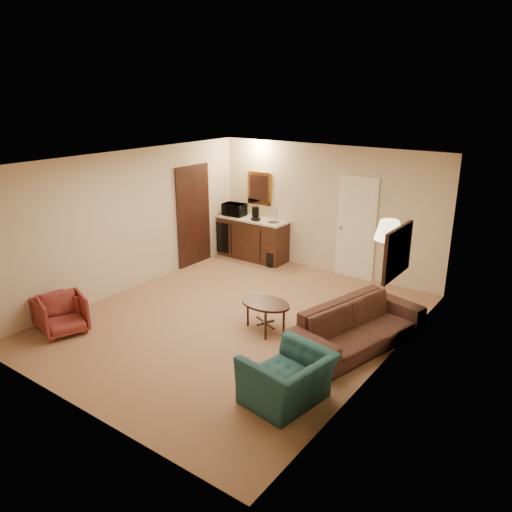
{
  "coord_description": "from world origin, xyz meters",
  "views": [
    {
      "loc": [
        4.66,
        -5.88,
        3.64
      ],
      "look_at": [
        0.04,
        0.5,
        0.99
      ],
      "focal_mm": 35.0,
      "sensor_mm": 36.0,
      "label": 1
    }
  ],
  "objects_px": {
    "floor_lamp": "(385,272)",
    "teal_armchair": "(287,370)",
    "sofa": "(359,319)",
    "rose_chair_near": "(56,311)",
    "coffee_table": "(265,316)",
    "microwave": "(234,208)",
    "coffee_maker": "(256,214)",
    "wetbar_cabinet": "(253,238)",
    "waste_bin": "(272,259)",
    "rose_chair_far": "(63,313)"
  },
  "relations": [
    {
      "from": "floor_lamp",
      "to": "teal_armchair",
      "type": "bearing_deg",
      "value": -91.06
    },
    {
      "from": "sofa",
      "to": "rose_chair_near",
      "type": "height_order",
      "value": "sofa"
    },
    {
      "from": "teal_armchair",
      "to": "coffee_table",
      "type": "distance_m",
      "value": 1.93
    },
    {
      "from": "coffee_table",
      "to": "rose_chair_near",
      "type": "bearing_deg",
      "value": -145.62
    },
    {
      "from": "sofa",
      "to": "microwave",
      "type": "distance_m",
      "value": 4.8
    },
    {
      "from": "coffee_table",
      "to": "floor_lamp",
      "type": "bearing_deg",
      "value": 46.34
    },
    {
      "from": "floor_lamp",
      "to": "coffee_maker",
      "type": "bearing_deg",
      "value": 160.54
    },
    {
      "from": "wetbar_cabinet",
      "to": "teal_armchair",
      "type": "distance_m",
      "value": 5.46
    },
    {
      "from": "wetbar_cabinet",
      "to": "waste_bin",
      "type": "bearing_deg",
      "value": -16.73
    },
    {
      "from": "microwave",
      "to": "wetbar_cabinet",
      "type": "bearing_deg",
      "value": -1.92
    },
    {
      "from": "microwave",
      "to": "coffee_maker",
      "type": "distance_m",
      "value": 0.65
    },
    {
      "from": "coffee_table",
      "to": "waste_bin",
      "type": "xyz_separation_m",
      "value": [
        -1.6,
        2.54,
        -0.09
      ]
    },
    {
      "from": "coffee_table",
      "to": "wetbar_cabinet",
      "type": "bearing_deg",
      "value": 129.42
    },
    {
      "from": "sofa",
      "to": "teal_armchair",
      "type": "bearing_deg",
      "value": -168.82
    },
    {
      "from": "floor_lamp",
      "to": "coffee_table",
      "type": "bearing_deg",
      "value": -133.66
    },
    {
      "from": "wetbar_cabinet",
      "to": "rose_chair_far",
      "type": "relative_size",
      "value": 2.48
    },
    {
      "from": "microwave",
      "to": "sofa",
      "type": "bearing_deg",
      "value": -33.84
    },
    {
      "from": "sofa",
      "to": "waste_bin",
      "type": "xyz_separation_m",
      "value": [
        -3.0,
        2.16,
        -0.28
      ]
    },
    {
      "from": "rose_chair_near",
      "to": "waste_bin",
      "type": "relative_size",
      "value": 1.9
    },
    {
      "from": "wetbar_cabinet",
      "to": "coffee_maker",
      "type": "distance_m",
      "value": 0.63
    },
    {
      "from": "floor_lamp",
      "to": "sofa",
      "type": "bearing_deg",
      "value": -87.49
    },
    {
      "from": "rose_chair_near",
      "to": "microwave",
      "type": "height_order",
      "value": "microwave"
    },
    {
      "from": "teal_armchair",
      "to": "coffee_maker",
      "type": "xyz_separation_m",
      "value": [
        -3.4,
        4.05,
        0.64
      ]
    },
    {
      "from": "microwave",
      "to": "floor_lamp",
      "type": "bearing_deg",
      "value": -22.02
    },
    {
      "from": "coffee_table",
      "to": "floor_lamp",
      "type": "distance_m",
      "value": 2.05
    },
    {
      "from": "rose_chair_far",
      "to": "waste_bin",
      "type": "distance_m",
      "value": 4.54
    },
    {
      "from": "waste_bin",
      "to": "microwave",
      "type": "relative_size",
      "value": 0.62
    },
    {
      "from": "rose_chair_near",
      "to": "coffee_table",
      "type": "distance_m",
      "value": 3.33
    },
    {
      "from": "waste_bin",
      "to": "coffee_maker",
      "type": "bearing_deg",
      "value": 169.18
    },
    {
      "from": "wetbar_cabinet",
      "to": "rose_chair_far",
      "type": "distance_m",
      "value": 4.65
    },
    {
      "from": "teal_armchair",
      "to": "rose_chair_near",
      "type": "height_order",
      "value": "teal_armchair"
    },
    {
      "from": "rose_chair_near",
      "to": "waste_bin",
      "type": "height_order",
      "value": "rose_chair_near"
    },
    {
      "from": "teal_armchair",
      "to": "waste_bin",
      "type": "bearing_deg",
      "value": -134.83
    },
    {
      "from": "sofa",
      "to": "teal_armchair",
      "type": "distance_m",
      "value": 1.79
    },
    {
      "from": "wetbar_cabinet",
      "to": "rose_chair_far",
      "type": "bearing_deg",
      "value": -93.21
    },
    {
      "from": "coffee_table",
      "to": "waste_bin",
      "type": "height_order",
      "value": "coffee_table"
    },
    {
      "from": "rose_chair_far",
      "to": "waste_bin",
      "type": "height_order",
      "value": "rose_chair_far"
    },
    {
      "from": "floor_lamp",
      "to": "rose_chair_near",
      "type": "bearing_deg",
      "value": -141.2
    },
    {
      "from": "wetbar_cabinet",
      "to": "teal_armchair",
      "type": "xyz_separation_m",
      "value": [
        3.55,
        -4.14,
        -0.03
      ]
    },
    {
      "from": "sofa",
      "to": "waste_bin",
      "type": "relative_size",
      "value": 7.28
    },
    {
      "from": "wetbar_cabinet",
      "to": "sofa",
      "type": "xyz_separation_m",
      "value": [
        3.65,
        -2.36,
        -0.02
      ]
    },
    {
      "from": "wetbar_cabinet",
      "to": "teal_armchair",
      "type": "relative_size",
      "value": 1.67
    },
    {
      "from": "waste_bin",
      "to": "coffee_maker",
      "type": "relative_size",
      "value": 1.04
    },
    {
      "from": "wetbar_cabinet",
      "to": "coffee_table",
      "type": "xyz_separation_m",
      "value": [
        2.25,
        -2.74,
        -0.22
      ]
    },
    {
      "from": "sofa",
      "to": "rose_chair_near",
      "type": "relative_size",
      "value": 3.83
    },
    {
      "from": "rose_chair_near",
      "to": "wetbar_cabinet",
      "type": "bearing_deg",
      "value": 1.17
    },
    {
      "from": "rose_chair_far",
      "to": "microwave",
      "type": "relative_size",
      "value": 1.34
    },
    {
      "from": "rose_chair_near",
      "to": "microwave",
      "type": "relative_size",
      "value": 1.17
    },
    {
      "from": "teal_armchair",
      "to": "rose_chair_near",
      "type": "xyz_separation_m",
      "value": [
        -4.05,
        -0.47,
        -0.14
      ]
    },
    {
      "from": "rose_chair_near",
      "to": "rose_chair_far",
      "type": "xyz_separation_m",
      "value": [
        0.24,
        -0.02,
        0.04
      ]
    }
  ]
}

